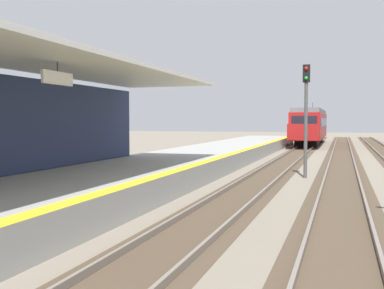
# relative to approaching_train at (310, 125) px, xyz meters

# --- Properties ---
(station_platform) EXTENTS (5.00, 80.00, 0.91)m
(station_platform) POSITION_rel_approaching_train_xyz_m (-4.40, -39.16, -1.73)
(station_platform) COLOR #999993
(station_platform) RESTS_ON ground
(track_pair_nearest_platform) EXTENTS (2.34, 120.00, 0.16)m
(track_pair_nearest_platform) POSITION_rel_approaching_train_xyz_m (-0.00, -35.16, -2.13)
(track_pair_nearest_platform) COLOR #4C3D2D
(track_pair_nearest_platform) RESTS_ON ground
(track_pair_middle) EXTENTS (2.34, 120.00, 0.16)m
(track_pair_middle) POSITION_rel_approaching_train_xyz_m (3.40, -35.16, -2.13)
(track_pair_middle) COLOR #4C3D2D
(track_pair_middle) RESTS_ON ground
(approaching_train) EXTENTS (2.93, 19.60, 4.76)m
(approaching_train) POSITION_rel_approaching_train_xyz_m (0.00, 0.00, 0.00)
(approaching_train) COLOR maroon
(approaching_train) RESTS_ON ground
(rail_signal_post) EXTENTS (0.32, 0.34, 5.20)m
(rail_signal_post) POSITION_rel_approaching_train_xyz_m (1.79, -31.18, 1.02)
(rail_signal_post) COLOR #4C4C4C
(rail_signal_post) RESTS_ON ground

